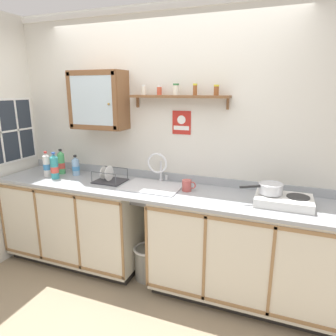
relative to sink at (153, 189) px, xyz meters
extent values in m
plane|color=gray|center=(0.01, -0.31, -0.93)|extent=(6.34, 6.34, 0.00)
cube|color=silver|center=(0.01, 0.29, 0.39)|extent=(3.94, 0.05, 2.63)
cube|color=white|center=(0.01, 0.26, 1.65)|extent=(3.94, 0.02, 0.05)
cube|color=black|center=(-0.90, -0.01, -0.89)|extent=(1.46, 0.56, 0.08)
cube|color=beige|center=(-0.90, -0.04, -0.43)|extent=(1.48, 0.62, 0.84)
cube|color=#997047|center=(-0.90, -0.35, -0.05)|extent=(1.48, 0.01, 0.03)
cube|color=#997047|center=(-0.90, -0.35, -0.80)|extent=(1.48, 0.01, 0.03)
cube|color=#997047|center=(-1.64, -0.35, -0.43)|extent=(0.02, 0.01, 0.77)
cube|color=#997047|center=(-1.15, -0.35, -0.43)|extent=(0.02, 0.01, 0.77)
cube|color=#997047|center=(-0.65, -0.35, -0.43)|extent=(0.02, 0.01, 0.77)
cube|color=#997047|center=(-0.16, -0.35, -0.43)|extent=(0.02, 0.01, 0.77)
cube|color=black|center=(0.87, -0.01, -0.89)|extent=(1.54, 0.56, 0.08)
cube|color=beige|center=(0.87, -0.04, -0.43)|extent=(1.57, 0.62, 0.84)
cube|color=#997047|center=(0.87, -0.35, -0.05)|extent=(1.57, 0.01, 0.03)
cube|color=#997047|center=(0.87, -0.35, -0.80)|extent=(1.57, 0.01, 0.03)
cube|color=#997047|center=(0.09, -0.35, -0.43)|extent=(0.02, 0.01, 0.77)
cube|color=#997047|center=(0.61, -0.35, -0.43)|extent=(0.02, 0.01, 0.77)
cube|color=#997047|center=(1.14, -0.35, -0.43)|extent=(0.02, 0.01, 0.77)
cube|color=#9EA3A8|center=(0.01, -0.04, 0.00)|extent=(3.30, 0.65, 0.03)
cube|color=#9EA3A8|center=(0.01, 0.26, 0.06)|extent=(3.30, 0.02, 0.08)
cube|color=silver|center=(0.00, -0.02, 0.03)|extent=(0.56, 0.40, 0.01)
cube|color=slate|center=(0.00, -0.02, -0.11)|extent=(0.47, 0.32, 0.01)
cube|color=slate|center=(0.00, 0.14, -0.05)|extent=(0.47, 0.01, 0.14)
cube|color=slate|center=(0.00, -0.18, -0.05)|extent=(0.47, 0.01, 0.14)
cylinder|color=#4C4C51|center=(0.00, -0.02, -0.11)|extent=(0.04, 0.04, 0.01)
cylinder|color=silver|center=(0.00, 0.20, 0.03)|extent=(0.05, 0.05, 0.02)
cylinder|color=silver|center=(0.00, 0.20, 0.14)|extent=(0.02, 0.02, 0.19)
torus|color=silver|center=(0.00, 0.10, 0.23)|extent=(0.21, 0.02, 0.21)
cylinder|color=silver|center=(0.06, 0.20, 0.06)|extent=(0.02, 0.02, 0.05)
cube|color=silver|center=(1.18, -0.04, 0.05)|extent=(0.45, 0.31, 0.07)
cylinder|color=#2D2D2D|center=(1.07, -0.02, 0.09)|extent=(0.18, 0.18, 0.01)
cylinder|color=#2D2D2D|center=(1.28, -0.02, 0.09)|extent=(0.18, 0.18, 0.01)
cylinder|color=black|center=(1.07, -0.18, 0.05)|extent=(0.03, 0.02, 0.03)
cylinder|color=black|center=(1.28, -0.18, 0.05)|extent=(0.03, 0.02, 0.03)
cylinder|color=silver|center=(1.07, -0.02, 0.14)|extent=(0.19, 0.19, 0.08)
torus|color=silver|center=(1.07, -0.02, 0.18)|extent=(0.20, 0.20, 0.01)
cylinder|color=black|center=(0.91, -0.11, 0.16)|extent=(0.16, 0.11, 0.02)
cylinder|color=white|center=(-1.21, -0.08, 0.13)|extent=(0.07, 0.07, 0.22)
cone|color=white|center=(-1.21, -0.08, 0.26)|extent=(0.07, 0.07, 0.03)
cylinder|color=red|center=(-1.21, -0.08, 0.28)|extent=(0.03, 0.03, 0.02)
cylinder|color=#3F8CCC|center=(-1.21, -0.08, 0.12)|extent=(0.07, 0.07, 0.06)
cylinder|color=#4CB266|center=(-1.14, 0.07, 0.13)|extent=(0.08, 0.08, 0.22)
cone|color=#4CB266|center=(-1.14, 0.07, 0.26)|extent=(0.07, 0.07, 0.03)
cylinder|color=#262626|center=(-1.14, 0.07, 0.29)|extent=(0.03, 0.03, 0.02)
cylinder|color=#D84C3F|center=(-1.14, 0.07, 0.11)|extent=(0.08, 0.08, 0.06)
cylinder|color=teal|center=(-1.07, -0.12, 0.13)|extent=(0.08, 0.08, 0.23)
cone|color=teal|center=(-1.07, -0.12, 0.26)|extent=(0.08, 0.08, 0.04)
cylinder|color=#2D59B2|center=(-1.07, -0.12, 0.29)|extent=(0.04, 0.04, 0.02)
cylinder|color=#D84C3F|center=(-1.07, -0.12, 0.12)|extent=(0.08, 0.08, 0.06)
cylinder|color=#8CB7E0|center=(-0.95, 0.08, 0.10)|extent=(0.08, 0.08, 0.17)
cone|color=#8CB7E0|center=(-0.95, 0.08, 0.20)|extent=(0.08, 0.08, 0.04)
cylinder|color=#262626|center=(-0.95, 0.08, 0.23)|extent=(0.04, 0.04, 0.02)
cylinder|color=#3F8CCC|center=(-0.95, 0.08, 0.10)|extent=(0.08, 0.08, 0.05)
cube|color=#333338|center=(-0.47, -0.01, 0.03)|extent=(0.30, 0.26, 0.01)
cylinder|color=#4C4F54|center=(-0.61, -0.12, 0.09)|extent=(0.01, 0.01, 0.11)
cylinder|color=#4C4F54|center=(-0.34, -0.12, 0.09)|extent=(0.01, 0.01, 0.11)
cylinder|color=#4C4F54|center=(-0.61, 0.11, 0.09)|extent=(0.01, 0.01, 0.11)
cylinder|color=#4C4F54|center=(-0.34, 0.11, 0.09)|extent=(0.01, 0.01, 0.11)
cylinder|color=#4C4F54|center=(-0.47, -0.12, 0.14)|extent=(0.27, 0.01, 0.01)
cylinder|color=#4C4F54|center=(-0.47, 0.11, 0.14)|extent=(0.27, 0.01, 0.01)
cylinder|color=white|center=(-0.55, -0.01, 0.11)|extent=(0.01, 0.13, 0.13)
cylinder|color=white|center=(-0.48, -0.01, 0.11)|extent=(0.01, 0.16, 0.16)
cylinder|color=#B24C47|center=(0.34, 0.00, 0.07)|extent=(0.09, 0.09, 0.10)
torus|color=#B24C47|center=(0.39, 0.01, 0.08)|extent=(0.07, 0.02, 0.07)
cube|color=brown|center=(-0.65, 0.15, 0.82)|extent=(0.58, 0.25, 0.58)
cube|color=silver|center=(-0.65, 0.02, 0.82)|extent=(0.47, 0.01, 0.47)
cube|color=brown|center=(-0.91, 0.02, 0.82)|extent=(0.05, 0.01, 0.54)
cube|color=brown|center=(-0.39, 0.02, 0.82)|extent=(0.05, 0.01, 0.54)
cube|color=brown|center=(-0.65, 0.02, 1.08)|extent=(0.54, 0.01, 0.05)
cube|color=brown|center=(-0.65, 0.02, 0.56)|extent=(0.54, 0.01, 0.05)
sphere|color=olive|center=(-0.45, 0.00, 0.79)|extent=(0.02, 0.02, 0.02)
cube|color=brown|center=(0.18, 0.20, 0.86)|extent=(0.96, 0.14, 0.02)
cube|color=brown|center=(-0.27, 0.25, 0.80)|extent=(0.02, 0.03, 0.10)
cube|color=brown|center=(0.63, 0.25, 0.80)|extent=(0.02, 0.03, 0.10)
cylinder|color=silver|center=(-0.17, 0.19, 0.91)|extent=(0.04, 0.04, 0.08)
cylinder|color=white|center=(-0.17, 0.19, 0.96)|extent=(0.04, 0.04, 0.02)
cylinder|color=#CC4C33|center=(-0.01, 0.20, 0.91)|extent=(0.05, 0.05, 0.07)
cylinder|color=white|center=(-0.01, 0.20, 0.96)|extent=(0.05, 0.05, 0.02)
cylinder|color=silver|center=(0.16, 0.19, 0.92)|extent=(0.05, 0.05, 0.09)
cylinder|color=#33723F|center=(0.16, 0.19, 0.97)|extent=(0.05, 0.05, 0.02)
cylinder|color=brown|center=(0.34, 0.19, 0.92)|extent=(0.04, 0.04, 0.09)
cylinder|color=yellow|center=(0.34, 0.19, 0.97)|extent=(0.04, 0.04, 0.02)
cylinder|color=brown|center=(0.54, 0.19, 0.91)|extent=(0.04, 0.04, 0.08)
cylinder|color=yellow|center=(0.54, 0.19, 0.96)|extent=(0.05, 0.05, 0.02)
cube|color=#B2261E|center=(0.19, 0.26, 0.61)|extent=(0.19, 0.01, 0.23)
cube|color=white|center=(0.19, 0.26, 0.56)|extent=(0.16, 0.00, 0.04)
cylinder|color=white|center=(0.19, 0.26, 0.64)|extent=(0.08, 0.00, 0.08)
cube|color=#262D38|center=(-1.65, -0.11, 0.49)|extent=(0.01, 0.63, 0.65)
cube|color=white|center=(-1.66, -0.11, 0.49)|extent=(0.02, 0.67, 0.69)
cube|color=white|center=(-1.64, -0.22, 0.49)|extent=(0.01, 0.02, 0.65)
cube|color=white|center=(-1.64, 0.00, 0.49)|extent=(0.01, 0.02, 0.65)
cube|color=white|center=(-1.64, -0.11, 0.49)|extent=(0.01, 0.63, 0.02)
cylinder|color=gray|center=(-0.03, -0.09, -0.77)|extent=(0.25, 0.25, 0.33)
torus|color=white|center=(-0.03, -0.09, -0.60)|extent=(0.28, 0.28, 0.02)
camera|label=1|loc=(1.13, -2.52, 0.93)|focal=32.25mm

